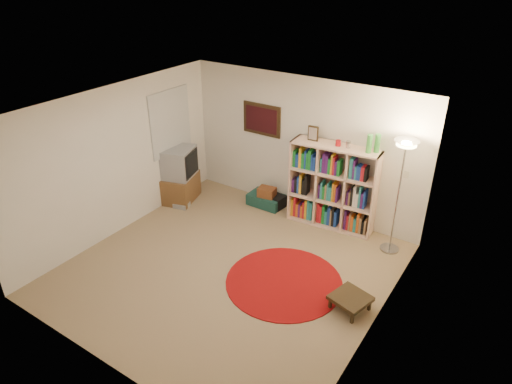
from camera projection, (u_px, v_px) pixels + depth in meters
room at (226, 194)px, 6.45m from camera, size 4.54×4.54×2.54m
bookshelf at (332, 187)px, 7.81m from camera, size 1.53×0.56×1.80m
floor_lamp at (404, 161)px, 6.70m from camera, size 0.42×0.42×1.89m
floor_fan at (363, 219)px, 7.86m from camera, size 0.38×0.23×0.42m
tv_stand at (180, 175)px, 8.70m from camera, size 0.70×0.85×1.07m
dvd_box at (182, 205)px, 8.66m from camera, size 0.31×0.27×0.09m
suitcase at (266, 200)px, 8.70m from camera, size 0.66×0.43×0.21m
wicker_basket at (267, 192)px, 8.56m from camera, size 0.34×0.27×0.18m
duffel_bag at (276, 201)px, 8.63m from camera, size 0.37×0.32×0.23m
red_rug at (284, 282)px, 6.69m from camera, size 1.72×1.72×0.02m
side_table at (350, 299)px, 6.11m from camera, size 0.57×0.57×0.21m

